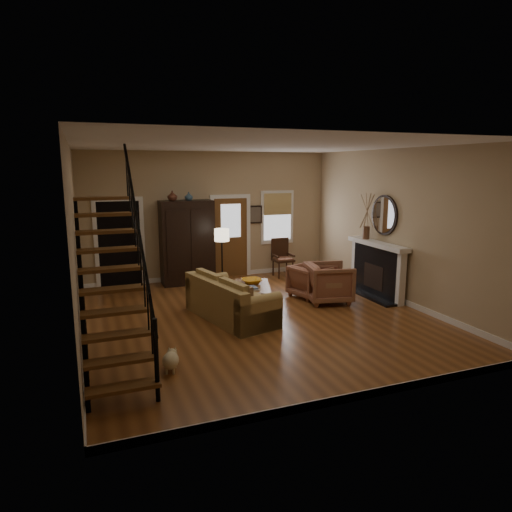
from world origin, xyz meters
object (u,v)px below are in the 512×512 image
object	(u,v)px
armoire	(187,242)
sofa	(231,299)
armchair_right	(310,281)
armchair_left	(329,283)
floor_lamp	(222,261)
coffee_table	(252,296)
side_chair	(283,258)

from	to	relation	value
armoire	sofa	bearing A→B (deg)	-86.66
sofa	armchair_right	xyz separation A→B (m)	(2.14, 0.82, -0.03)
armchair_left	floor_lamp	world-z (taller)	floor_lamp
sofa	armchair_left	bearing A→B (deg)	-6.41
armoire	coffee_table	size ratio (longest dim) A/B	1.70
coffee_table	armchair_right	size ratio (longest dim) A/B	1.55
sofa	floor_lamp	distance (m)	2.01
armchair_left	side_chair	xyz separation A→B (m)	(0.04, 2.52, 0.08)
armchair_left	coffee_table	bearing A→B (deg)	94.33
floor_lamp	side_chair	bearing A→B (deg)	24.17
coffee_table	floor_lamp	bearing A→B (deg)	99.06
armoire	sofa	world-z (taller)	armoire
armchair_right	side_chair	xyz separation A→B (m)	(0.23, 2.00, 0.15)
armchair_right	armoire	bearing A→B (deg)	30.82
floor_lamp	side_chair	world-z (taller)	floor_lamp
armchair_right	coffee_table	bearing A→B (deg)	85.24
armoire	armchair_left	distance (m)	3.75
armoire	armchair_right	size ratio (longest dim) A/B	2.63
armoire	side_chair	bearing A→B (deg)	-4.48
armoire	armchair_right	world-z (taller)	armoire
armoire	side_chair	distance (m)	2.61
coffee_table	armchair_right	world-z (taller)	armchair_right
armchair_left	armchair_right	bearing A→B (deg)	31.63
armoire	armchair_right	distance (m)	3.27
floor_lamp	armchair_right	bearing A→B (deg)	-32.77
armoire	armchair_right	bearing A→B (deg)	-43.46
sofa	side_chair	world-z (taller)	side_chair
armoire	coffee_table	world-z (taller)	armoire
coffee_table	side_chair	world-z (taller)	side_chair
sofa	coffee_table	bearing A→B (deg)	26.12
sofa	armchair_left	xyz separation A→B (m)	(2.33, 0.30, 0.04)
sofa	armchair_left	world-z (taller)	armchair_left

